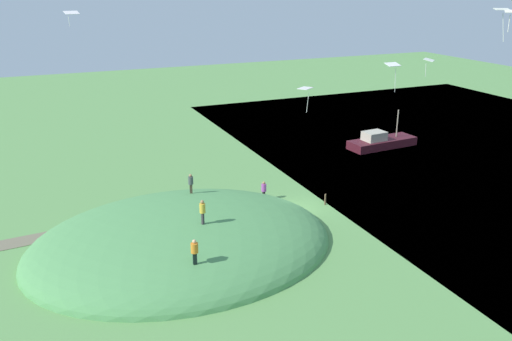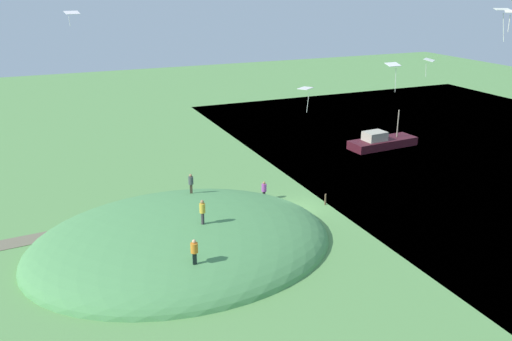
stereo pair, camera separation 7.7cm
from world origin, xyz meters
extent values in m
plane|color=#5B914C|center=(0.00, 0.00, 0.00)|extent=(160.00, 160.00, 0.00)
ellipsoid|color=#4F8E50|center=(10.59, 2.55, 0.00)|extent=(21.78, 17.58, 4.83)
cube|color=#42141D|center=(-16.87, -11.73, 0.47)|extent=(8.29, 3.22, 0.94)
cube|color=#AFA693|center=(-15.66, -11.64, 1.44)|extent=(2.54, 2.00, 1.01)
cylinder|color=gray|center=(-18.89, -11.89, 2.51)|extent=(0.14, 0.14, 3.14)
cube|color=#383337|center=(9.57, 4.52, 2.75)|extent=(0.24, 0.23, 0.83)
cylinder|color=gold|center=(9.57, 4.52, 3.49)|extent=(0.56, 0.56, 0.65)
sphere|color=#9B744C|center=(9.57, 4.52, 3.94)|extent=(0.25, 0.25, 0.25)
cube|color=black|center=(11.37, 8.52, 2.15)|extent=(0.26, 0.16, 0.78)
cylinder|color=orange|center=(11.37, 8.52, 2.85)|extent=(0.49, 0.49, 0.62)
sphere|color=tan|center=(11.37, 8.52, 3.27)|extent=(0.23, 0.23, 0.23)
cube|color=#3F3627|center=(8.50, -1.81, 2.43)|extent=(0.24, 0.17, 0.76)
cylinder|color=#3F4847|center=(8.50, -1.81, 3.11)|extent=(0.48, 0.48, 0.60)
sphere|color=#9D6F51|center=(8.50, -1.81, 3.53)|extent=(0.23, 0.23, 0.23)
cube|color=black|center=(1.82, -2.78, 0.40)|extent=(0.27, 0.23, 0.81)
cylinder|color=#A048A2|center=(1.82, -2.78, 1.13)|extent=(0.59, 0.59, 0.64)
sphere|color=#A1764C|center=(1.82, -2.78, 1.57)|extent=(0.24, 0.24, 0.24)
cube|color=silver|center=(-5.88, 13.32, 16.16)|extent=(0.91, 0.89, 0.15)
cylinder|color=silver|center=(-5.83, 13.28, 15.51)|extent=(0.10, 0.11, 0.92)
cube|color=white|center=(15.03, -12.74, 15.27)|extent=(1.31, 1.02, 0.26)
cylinder|color=white|center=(15.31, -12.79, 14.56)|extent=(0.07, 0.09, 0.84)
cube|color=white|center=(-0.09, 0.51, 10.11)|extent=(1.44, 1.35, 0.04)
cylinder|color=white|center=(-0.21, 0.76, 9.05)|extent=(0.22, 0.09, 1.52)
cube|color=silver|center=(-7.79, 4.93, 12.37)|extent=(1.18, 1.15, 0.17)
cylinder|color=silver|center=(-7.52, 5.01, 11.65)|extent=(0.17, 0.10, 0.95)
cube|color=white|center=(-8.33, 0.07, 11.36)|extent=(1.16, 0.79, 0.23)
cylinder|color=white|center=(-8.58, 0.26, 10.09)|extent=(0.14, 0.05, 1.97)
cube|color=silver|center=(-9.48, 9.25, 16.04)|extent=(1.10, 0.99, 0.11)
cylinder|color=silver|center=(-9.69, 9.39, 14.90)|extent=(0.18, 0.28, 1.80)
cylinder|color=brown|center=(-2.49, 0.21, 0.48)|extent=(0.14, 0.14, 0.96)
camera|label=1|loc=(19.11, 35.75, 17.68)|focal=37.32mm
camera|label=2|loc=(19.04, 35.78, 17.68)|focal=37.32mm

